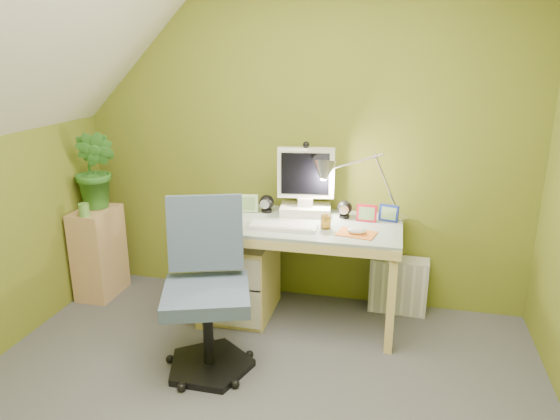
% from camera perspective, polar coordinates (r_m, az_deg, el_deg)
% --- Properties ---
extents(wall_back, '(3.20, 0.01, 2.40)m').
position_cam_1_polar(wall_back, '(3.62, 2.23, 8.09)').
color(wall_back, olive).
rests_on(wall_back, floor).
extents(desk, '(1.32, 0.66, 0.70)m').
position_cam_1_polar(desk, '(3.50, 2.18, -6.80)').
color(desk, '#D3BB6F').
rests_on(desk, floor).
extents(monitor, '(0.45, 0.30, 0.57)m').
position_cam_1_polar(monitor, '(3.46, 2.89, 4.05)').
color(monitor, silver).
rests_on(monitor, desk).
extents(speaker_left, '(0.11, 0.11, 0.12)m').
position_cam_1_polar(speaker_left, '(3.56, -1.50, 0.72)').
color(speaker_left, black).
rests_on(speaker_left, desk).
extents(speaker_right, '(0.10, 0.10, 0.12)m').
position_cam_1_polar(speaker_right, '(3.46, 7.17, 0.08)').
color(speaker_right, black).
rests_on(speaker_right, desk).
extents(keyboard, '(0.43, 0.15, 0.02)m').
position_cam_1_polar(keyboard, '(3.25, 0.39, -1.84)').
color(keyboard, white).
rests_on(keyboard, desk).
extents(mousepad, '(0.26, 0.20, 0.01)m').
position_cam_1_polar(mousepad, '(3.19, 8.48, -2.59)').
color(mousepad, orange).
rests_on(mousepad, desk).
extents(mouse, '(0.12, 0.08, 0.04)m').
position_cam_1_polar(mouse, '(3.18, 8.49, -2.30)').
color(mouse, silver).
rests_on(mouse, mousepad).
extents(amber_tumbler, '(0.08, 0.08, 0.08)m').
position_cam_1_polar(amber_tumbler, '(3.25, 5.10, -1.32)').
color(amber_tumbler, '#946515').
rests_on(amber_tumbler, desk).
extents(candle_cluster, '(0.16, 0.15, 0.12)m').
position_cam_1_polar(candle_cluster, '(3.52, -7.33, 0.34)').
color(candle_cluster, red).
rests_on(candle_cluster, desk).
extents(photo_frame_red, '(0.13, 0.03, 0.11)m').
position_cam_1_polar(photo_frame_red, '(3.41, 9.59, -0.34)').
color(photo_frame_red, red).
rests_on(photo_frame_red, desk).
extents(photo_frame_blue, '(0.13, 0.05, 0.11)m').
position_cam_1_polar(photo_frame_blue, '(3.45, 11.95, -0.33)').
color(photo_frame_blue, navy).
rests_on(photo_frame_blue, desk).
extents(photo_frame_green, '(0.14, 0.05, 0.12)m').
position_cam_1_polar(photo_frame_green, '(3.57, -3.60, 0.76)').
color(photo_frame_green, '#B1DD98').
rests_on(photo_frame_green, desk).
extents(desk_lamp, '(0.64, 0.37, 0.65)m').
position_cam_1_polar(desk_lamp, '(3.40, 10.40, 4.26)').
color(desk_lamp, silver).
rests_on(desk_lamp, desk).
extents(side_ledge, '(0.25, 0.38, 0.67)m').
position_cam_1_polar(side_ledge, '(4.08, -19.40, -4.47)').
color(side_ledge, tan).
rests_on(side_ledge, floor).
extents(potted_plant, '(0.36, 0.31, 0.58)m').
position_cam_1_polar(potted_plant, '(3.93, -19.72, 4.22)').
color(potted_plant, '#337426').
rests_on(potted_plant, side_ledge).
extents(green_cup, '(0.08, 0.08, 0.09)m').
position_cam_1_polar(green_cup, '(3.83, -20.90, 0.00)').
color(green_cup, '#65A042').
rests_on(green_cup, side_ledge).
extents(task_chair, '(0.69, 0.69, 0.98)m').
position_cam_1_polar(task_chair, '(2.93, -8.18, -9.05)').
color(task_chair, '#41526B').
rests_on(task_chair, floor).
extents(radiator, '(0.40, 0.17, 0.40)m').
position_cam_1_polar(radiator, '(3.75, 12.98, -8.10)').
color(radiator, silver).
rests_on(radiator, floor).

